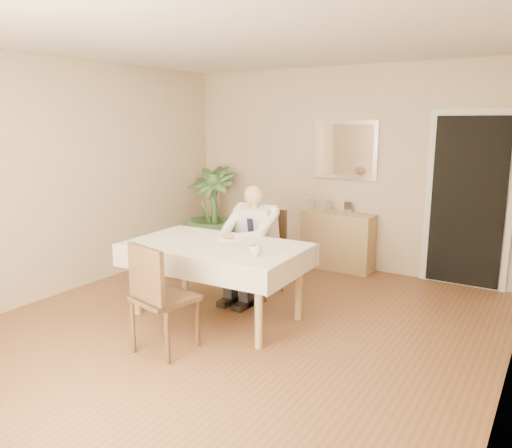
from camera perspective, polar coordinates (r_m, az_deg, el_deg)
The scene contains 17 objects.
room at distance 4.43m, azimuth -2.40°, elevation 3.63°, with size 5.00×5.02×2.60m.
doorway at distance 6.22m, azimuth 23.04°, elevation 2.30°, with size 0.96×0.07×2.10m.
mirror at distance 6.57m, azimuth 10.16°, elevation 8.36°, with size 0.86×0.04×0.76m.
dining_table at distance 4.88m, azimuth -4.59°, elevation -3.21°, with size 1.75×1.08×0.75m.
chair_far at distance 5.62m, azimuth 0.82°, elevation -2.52°, with size 0.47×0.47×0.95m.
chair_near at distance 4.23m, azimuth -11.23°, elevation -7.66°, with size 0.54×0.54×0.95m.
seated_man at distance 5.34m, azimuth -0.81°, elevation -1.57°, with size 0.48×0.72×1.24m.
plate at distance 5.02m, azimuth -3.04°, elevation -1.66°, with size 0.26×0.26×0.02m, color white.
food at distance 5.01m, azimuth -3.04°, elevation -1.42°, with size 0.14×0.14×0.06m, color olive.
knife at distance 4.94m, azimuth -3.06°, elevation -1.67°, with size 0.01×0.01×0.13m, color silver.
fork at distance 4.99m, azimuth -3.81°, elevation -1.55°, with size 0.01×0.01×0.13m, color silver.
coffee_mug at distance 4.42m, azimuth -0.06°, elevation -3.03°, with size 0.12×0.12×0.09m, color white.
sideboard at distance 6.61m, azimuth 9.30°, elevation -1.91°, with size 0.94×0.32×0.75m, color tan.
photo_frame_left at distance 6.70m, azimuth 6.36°, elevation 2.23°, with size 0.10×0.02×0.14m, color silver.
photo_frame_center at distance 6.60m, azimuth 8.23°, elevation 2.04°, with size 0.10×0.02×0.14m, color silver.
photo_frame_right at distance 6.55m, azimuth 10.48°, elevation 1.89°, with size 0.10×0.02×0.14m, color silver.
potted_palm at distance 7.16m, azimuth -5.07°, elevation 1.39°, with size 0.71×0.71×1.27m, color #355A2A.
Camera 1 is at (2.48, -3.62, 1.94)m, focal length 35.00 mm.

